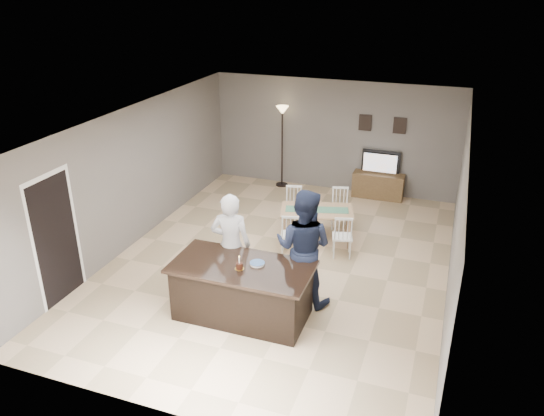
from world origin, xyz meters
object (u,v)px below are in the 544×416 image
(birthday_cake, at_px, (239,266))
(woman, at_px, (231,245))
(plate_stack, at_px, (257,264))
(tv_console, at_px, (378,186))
(dining_table, at_px, (317,215))
(floor_lamp, at_px, (282,125))
(man, at_px, (304,247))
(kitchen_island, at_px, (242,290))
(television, at_px, (380,162))

(birthday_cake, bearing_deg, woman, 123.09)
(plate_stack, bearing_deg, tv_console, 79.77)
(birthday_cake, bearing_deg, dining_table, 82.60)
(plate_stack, distance_m, floor_lamp, 5.67)
(birthday_cake, bearing_deg, man, 48.31)
(plate_stack, bearing_deg, kitchen_island, -154.37)
(plate_stack, height_order, dining_table, plate_stack)
(tv_console, distance_m, birthday_cake, 5.83)
(plate_stack, relative_size, floor_lamp, 0.11)
(television, relative_size, dining_table, 0.48)
(floor_lamp, bearing_deg, man, -67.59)
(man, relative_size, birthday_cake, 8.96)
(kitchen_island, distance_m, tv_console, 5.70)
(tv_console, relative_size, man, 0.61)
(tv_console, bearing_deg, man, -95.24)
(television, relative_size, woman, 0.51)
(kitchen_island, xyz_separation_m, tv_console, (1.20, 5.57, -0.15))
(kitchen_island, bearing_deg, dining_table, 82.18)
(tv_console, xyz_separation_m, floor_lamp, (-2.43, -0.03, 1.28))
(television, xyz_separation_m, plate_stack, (-0.99, -5.54, 0.06))
(plate_stack, bearing_deg, television, 79.90)
(kitchen_island, bearing_deg, tv_console, 77.84)
(woman, relative_size, man, 0.92)
(tv_console, bearing_deg, kitchen_island, -102.16)
(man, bearing_deg, tv_console, -91.79)
(television, bearing_deg, kitchen_island, 77.99)
(kitchen_island, distance_m, television, 5.78)
(tv_console, relative_size, floor_lamp, 0.59)
(kitchen_island, height_order, birthday_cake, birthday_cake)
(birthday_cake, height_order, plate_stack, birthday_cake)
(kitchen_island, height_order, tv_console, kitchen_island)
(television, height_order, man, man)
(man, bearing_deg, kitchen_island, 47.67)
(kitchen_island, height_order, floor_lamp, floor_lamp)
(television, bearing_deg, woman, 72.36)
(television, height_order, woman, woman)
(television, distance_m, floor_lamp, 2.53)
(man, relative_size, floor_lamp, 0.96)
(tv_console, height_order, dining_table, dining_table)
(television, height_order, plate_stack, television)
(woman, bearing_deg, television, -119.27)
(woman, bearing_deg, floor_lamp, -92.44)
(birthday_cake, xyz_separation_m, plate_stack, (0.21, 0.21, -0.03))
(woman, xyz_separation_m, man, (1.18, 0.19, 0.08))
(birthday_cake, bearing_deg, tv_console, 78.14)
(television, distance_m, birthday_cake, 5.87)
(woman, bearing_deg, man, 177.37)
(kitchen_island, xyz_separation_m, television, (1.20, 5.64, 0.41))
(kitchen_island, relative_size, plate_stack, 9.36)
(man, distance_m, dining_table, 2.23)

